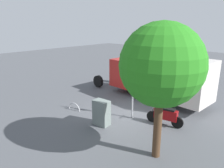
# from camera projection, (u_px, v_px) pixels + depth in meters

# --- Properties ---
(ground_plane) EXTENTS (60.00, 60.00, 0.00)m
(ground_plane) POSITION_uv_depth(u_px,v_px,m) (127.00, 114.00, 11.41)
(ground_plane) COLOR #4D4F54
(box_truck_near) EXTENTS (8.55, 2.69, 2.82)m
(box_truck_near) POSITION_uv_depth(u_px,v_px,m) (157.00, 75.00, 13.31)
(box_truck_near) COLOR black
(box_truck_near) RESTS_ON ground
(motorcycle) EXTENTS (1.80, 0.64, 1.20)m
(motorcycle) POSITION_uv_depth(u_px,v_px,m) (165.00, 115.00, 10.10)
(motorcycle) COLOR black
(motorcycle) RESTS_ON ground
(stop_sign) EXTENTS (0.71, 0.33, 3.13)m
(stop_sign) POSITION_uv_depth(u_px,v_px,m) (133.00, 79.00, 10.42)
(stop_sign) COLOR #9E9EA3
(stop_sign) RESTS_ON ground
(street_tree) EXTENTS (2.84, 2.84, 4.86)m
(street_tree) POSITION_uv_depth(u_px,v_px,m) (162.00, 66.00, 6.92)
(street_tree) COLOR #47301E
(street_tree) RESTS_ON ground
(utility_cabinet) EXTENTS (0.83, 0.55, 1.24)m
(utility_cabinet) POSITION_uv_depth(u_px,v_px,m) (102.00, 113.00, 10.11)
(utility_cabinet) COLOR slate
(utility_cabinet) RESTS_ON ground
(bike_rack_hoop) EXTENTS (0.85, 0.18, 0.85)m
(bike_rack_hoop) POSITION_uv_depth(u_px,v_px,m) (74.00, 110.00, 12.03)
(bike_rack_hoop) COLOR #B7B7BC
(bike_rack_hoop) RESTS_ON ground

